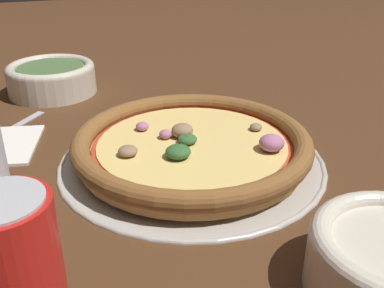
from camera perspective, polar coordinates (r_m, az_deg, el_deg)
ground_plane at (r=0.59m, az=0.00°, el=-2.19°), size 3.00×3.00×0.00m
pizza_tray at (r=0.58m, az=0.00°, el=-1.90°), size 0.34×0.34×0.01m
pizza at (r=0.57m, az=0.03°, el=-0.04°), size 0.31×0.31×0.04m
bowl_far at (r=0.86m, az=-17.41°, el=8.12°), size 0.16×0.16×0.05m
beverage_can at (r=0.34m, az=-21.57°, el=-15.32°), size 0.07×0.07×0.12m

